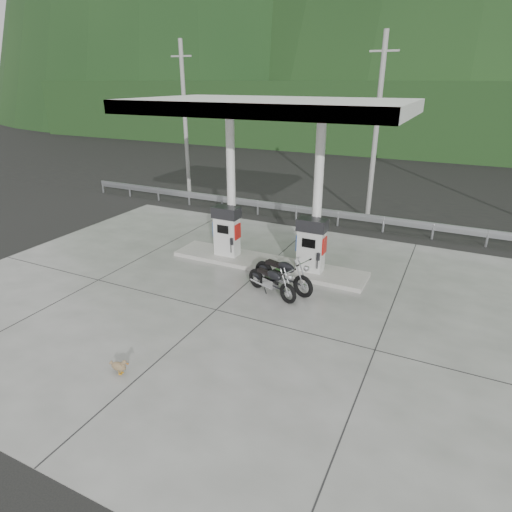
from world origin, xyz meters
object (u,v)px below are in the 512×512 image
at_px(gas_pump_left, 227,231).
at_px(gas_pump_right, 311,245).
at_px(motorcycle_right, 283,274).
at_px(duck, 119,367).
at_px(motorcycle_left, 272,282).

distance_m(gas_pump_left, gas_pump_right, 3.20).
bearing_deg(motorcycle_right, duck, -90.14).
bearing_deg(duck, motorcycle_left, 71.36).
bearing_deg(motorcycle_left, motorcycle_right, 95.30).
xyz_separation_m(motorcycle_right, duck, (-1.69, -5.46, -0.34)).
height_order(motorcycle_right, duck, motorcycle_right).
xyz_separation_m(gas_pump_left, duck, (1.10, -6.90, -0.88)).
height_order(gas_pump_left, motorcycle_right, gas_pump_left).
xyz_separation_m(gas_pump_left, motorcycle_left, (2.64, -1.95, -0.61)).
distance_m(motorcycle_right, duck, 5.73).
relative_size(gas_pump_left, motorcycle_left, 0.96).
xyz_separation_m(gas_pump_right, duck, (-2.10, -6.90, -0.88)).
bearing_deg(motorcycle_right, motorcycle_left, -89.40).
bearing_deg(motorcycle_right, gas_pump_right, 91.40).
distance_m(gas_pump_right, duck, 7.26).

